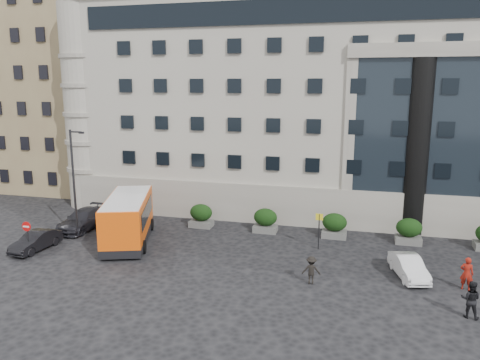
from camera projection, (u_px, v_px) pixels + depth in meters
The scene contains 21 objects.
ground at pixel (221, 269), 28.86m from camera, with size 120.00×120.00×0.00m, color black.
civic_building at pixel (342, 106), 46.37m from camera, with size 44.00×24.00×18.00m, color #A59D92.
entrance_column at pixel (417, 149), 34.32m from camera, with size 1.80×1.80×13.00m, color black.
apartment_near at pixel (65, 94), 51.67m from camera, with size 14.00×14.00×20.00m, color #846D4D.
apartment_far at pixel (121, 84), 69.26m from camera, with size 13.00×13.00×22.00m, color brown.
hedge_a at pixel (201, 215), 37.04m from camera, with size 1.80×1.26×1.84m.
hedge_b at pixel (265, 220), 35.76m from camera, with size 1.80×1.26×1.84m.
hedge_c at pixel (334, 225), 34.47m from camera, with size 1.80×1.26×1.84m.
hedge_d at pixel (409, 231), 33.19m from camera, with size 1.80×1.26×1.84m.
street_lamp at pixel (74, 180), 33.75m from camera, with size 1.16×0.18×8.00m.
bus_stop_sign at pixel (319, 225), 31.88m from camera, with size 0.50×0.08×2.52m.
no_entry_sign at pixel (27, 231), 30.74m from camera, with size 0.64×0.16×2.32m.
minibus at pixel (128, 217), 33.42m from camera, with size 5.20×8.37×3.30m.
red_truck at pixel (110, 177), 49.27m from camera, with size 3.23×5.71×2.91m.
parked_car_b at pixel (36, 241), 31.92m from camera, with size 1.36×3.89×1.28m, color black.
parked_car_c at pixel (84, 219), 36.56m from camera, with size 2.13×5.24×1.52m, color black.
parked_car_d at pixel (132, 189), 47.08m from camera, with size 2.49×5.41×1.50m, color black.
white_taxi at pixel (409, 267), 27.47m from camera, with size 1.34×3.85×1.27m, color silver.
pedestrian_a at pixel (467, 274), 25.75m from camera, with size 0.69×0.45×1.89m, color maroon.
pedestrian_b at pixel (471, 299), 22.69m from camera, with size 0.92×0.71×1.88m, color black.
pedestrian_c at pixel (311, 270), 26.54m from camera, with size 1.05×0.61×1.63m, color black.
Camera 1 is at (7.99, -25.95, 11.27)m, focal length 35.00 mm.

